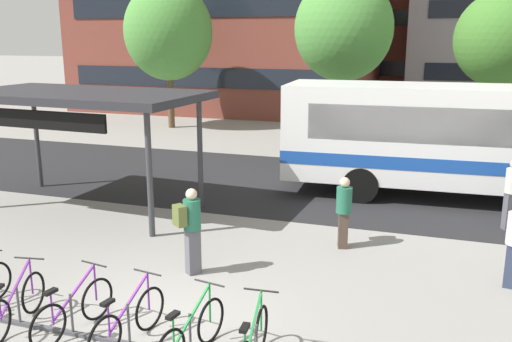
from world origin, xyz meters
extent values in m
plane|color=gray|center=(0.00, 0.00, 0.00)|extent=(200.00, 200.00, 0.00)
cube|color=#232326|center=(0.00, 9.30, 0.00)|extent=(80.00, 7.20, 0.01)
cube|color=white|center=(5.76, 9.30, 1.85)|extent=(12.11, 3.15, 2.70)
cube|color=#1947A3|center=(5.76, 9.30, 1.20)|extent=(12.13, 3.17, 0.36)
cube|color=black|center=(5.40, 10.53, 2.25)|extent=(9.83, 0.55, 0.97)
cube|color=black|center=(5.52, 8.04, 2.25)|extent=(9.83, 0.55, 0.97)
cylinder|color=black|center=(1.99, 10.27, 0.50)|extent=(1.01, 0.35, 1.00)
cylinder|color=black|center=(2.10, 7.96, 0.50)|extent=(1.01, 0.35, 1.00)
cube|color=#47474C|center=(-1.63, -0.60, 0.03)|extent=(8.01, 0.15, 0.06)
cylinder|color=#47474C|center=(-2.13, -0.60, 0.35)|extent=(0.04, 0.04, 0.70)
cylinder|color=#47474C|center=(-1.13, -0.60, 0.35)|extent=(0.04, 0.04, 0.70)
cylinder|color=#47474C|center=(-0.13, -0.59, 0.35)|extent=(0.04, 0.04, 0.70)
cylinder|color=#47474C|center=(0.87, -0.58, 0.35)|extent=(0.04, 0.04, 0.70)
torus|color=black|center=(-2.21, -0.16, 0.35)|extent=(0.17, 0.70, 0.70)
cube|color=#702893|center=(-2.13, -0.64, 0.67)|extent=(0.20, 0.91, 0.58)
cylinder|color=#702893|center=(-2.21, -0.18, 0.67)|extent=(0.04, 0.04, 0.65)
cylinder|color=black|center=(-2.21, -0.18, 0.98)|extent=(0.52, 0.12, 0.03)
torus|color=black|center=(-1.06, -0.02, 0.35)|extent=(0.16, 0.70, 0.70)
torus|color=black|center=(-1.23, -1.03, 0.35)|extent=(0.16, 0.70, 0.70)
cube|color=#702893|center=(-1.14, -0.50, 0.67)|extent=(0.18, 0.91, 0.58)
cylinder|color=#702893|center=(-1.21, -0.93, 0.62)|extent=(0.03, 0.03, 0.55)
cube|color=black|center=(-1.21, -0.93, 0.88)|extent=(0.13, 0.23, 0.05)
cylinder|color=#702893|center=(-1.06, -0.04, 0.67)|extent=(0.04, 0.04, 0.65)
cylinder|color=black|center=(-1.06, -0.04, 0.98)|extent=(0.52, 0.11, 0.03)
torus|color=black|center=(-0.08, -0.04, 0.35)|extent=(0.15, 0.70, 0.70)
torus|color=black|center=(-0.24, -1.05, 0.35)|extent=(0.15, 0.70, 0.70)
cube|color=#702893|center=(-0.15, -0.52, 0.67)|extent=(0.18, 0.91, 0.58)
cylinder|color=#702893|center=(-0.22, -0.95, 0.62)|extent=(0.03, 0.03, 0.55)
cube|color=black|center=(-0.22, -0.95, 0.88)|extent=(0.13, 0.23, 0.05)
cylinder|color=#702893|center=(-0.08, -0.06, 0.67)|extent=(0.04, 0.04, 0.65)
cylinder|color=black|center=(-0.08, -0.06, 0.98)|extent=(0.52, 0.11, 0.03)
torus|color=black|center=(0.99, -0.09, 0.35)|extent=(0.17, 0.70, 0.70)
cube|color=#1E7F38|center=(0.90, -0.57, 0.67)|extent=(0.19, 0.91, 0.58)
cylinder|color=#1E7F38|center=(0.82, -0.99, 0.62)|extent=(0.03, 0.03, 0.55)
cube|color=black|center=(0.82, -0.99, 0.88)|extent=(0.14, 0.23, 0.05)
cylinder|color=#1E7F38|center=(0.98, -0.11, 0.67)|extent=(0.04, 0.04, 0.65)
cylinder|color=black|center=(0.98, -0.11, 0.98)|extent=(0.52, 0.12, 0.03)
torus|color=black|center=(1.79, -0.08, 0.35)|extent=(0.10, 0.71, 0.70)
cube|color=#1E7F38|center=(1.82, -0.57, 0.67)|extent=(0.10, 0.92, 0.58)
cube|color=black|center=(1.86, -0.99, 0.88)|extent=(0.12, 0.23, 0.05)
cylinder|color=#1E7F38|center=(1.79, -0.10, 0.67)|extent=(0.03, 0.03, 0.65)
cylinder|color=black|center=(1.79, -0.10, 0.98)|extent=(0.52, 0.07, 0.03)
cylinder|color=#38383D|center=(-2.11, 3.71, 1.47)|extent=(0.15, 0.15, 2.95)
cylinder|color=#38383D|center=(-7.52, 6.52, 1.47)|extent=(0.15, 0.15, 2.95)
cylinder|color=#38383D|center=(-1.97, 6.22, 1.47)|extent=(0.15, 0.15, 2.95)
cube|color=#28282D|center=(-4.81, 5.12, 3.05)|extent=(6.52, 3.65, 0.20)
cube|color=black|center=(-4.89, 3.71, 2.60)|extent=(3.55, 0.27, 0.44)
cube|color=#565660|center=(5.81, 6.83, 0.46)|extent=(0.32, 0.29, 0.92)
cube|color=#565660|center=(-0.33, 2.12, 0.45)|extent=(0.32, 0.33, 0.91)
cylinder|color=#23664C|center=(-0.33, 2.12, 1.21)|extent=(0.48, 0.48, 0.60)
sphere|color=beige|center=(-0.33, 2.12, 1.62)|extent=(0.22, 0.22, 0.22)
cube|color=#56602D|center=(-0.48, 1.92, 1.24)|extent=(0.33, 0.31, 0.40)
cube|color=#47382D|center=(2.22, 4.42, 0.40)|extent=(0.26, 0.30, 0.80)
cylinder|color=#23664C|center=(2.22, 4.42, 1.09)|extent=(0.41, 0.41, 0.57)
sphere|color=beige|center=(2.22, 4.42, 1.49)|extent=(0.22, 0.22, 0.22)
cube|color=black|center=(2.15, 4.67, 1.12)|extent=(0.32, 0.24, 0.40)
cube|color=#2D3851|center=(5.52, 3.42, 0.42)|extent=(0.29, 0.23, 0.85)
cylinder|color=brown|center=(-8.85, 18.01, 1.36)|extent=(0.32, 0.32, 2.73)
ellipsoid|color=#4C8E3D|center=(-8.85, 18.01, 4.74)|extent=(4.32, 4.32, 4.74)
cylinder|color=brown|center=(0.23, 15.22, 1.54)|extent=(0.32, 0.32, 3.08)
ellipsoid|color=#4C8E3D|center=(0.23, 15.22, 4.82)|extent=(3.86, 3.86, 4.10)
cylinder|color=brown|center=(6.16, 17.24, 1.41)|extent=(0.32, 0.32, 2.81)
ellipsoid|color=#427A2D|center=(6.16, 17.24, 4.41)|extent=(3.68, 3.68, 3.76)
cube|color=black|center=(-9.11, 21.49, 2.27)|extent=(15.26, 0.06, 1.10)
cube|color=black|center=(-9.11, 21.49, 6.06)|extent=(15.26, 0.06, 1.10)
cube|color=brown|center=(3.17, 41.60, 7.26)|extent=(17.16, 12.15, 14.51)
cube|color=black|center=(3.17, 35.50, 2.18)|extent=(15.10, 0.06, 1.10)
cube|color=black|center=(3.17, 35.50, 5.81)|extent=(15.10, 0.06, 1.10)
camera|label=1|loc=(4.03, -7.07, 4.55)|focal=38.82mm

